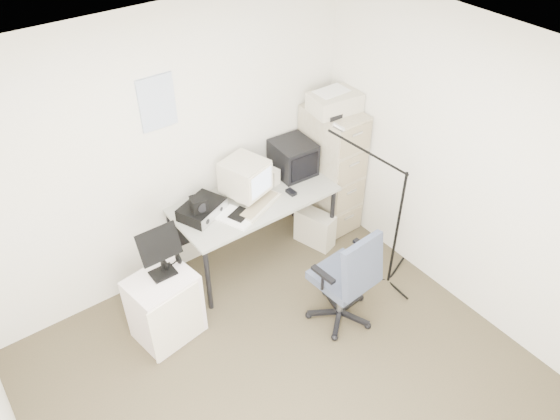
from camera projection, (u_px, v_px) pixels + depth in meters
floor at (296, 395)px, 4.21m from camera, size 3.60×3.60×0.01m
ceiling at (305, 100)px, 2.65m from camera, size 3.60×3.60×0.01m
wall_back at (167, 156)px, 4.56m from camera, size 3.60×0.02×2.50m
wall_right at (480, 182)px, 4.27m from camera, size 0.02×3.60×2.50m
wall_calendar at (157, 103)px, 4.23m from camera, size 0.30×0.02×0.44m
filing_cabinet at (331, 169)px, 5.47m from camera, size 0.40×0.60×1.30m
printer at (335, 102)px, 5.02m from camera, size 0.49×0.36×0.17m
desk at (256, 229)px, 5.18m from camera, size 1.50×0.70×0.73m
crt_monitor at (245, 180)px, 4.86m from camera, size 0.43×0.44×0.38m
crt_tv at (293, 158)px, 5.19m from camera, size 0.38×0.40×0.33m
desk_speaker at (274, 177)px, 5.09m from camera, size 0.10×0.10×0.16m
keyboard at (259, 205)px, 4.85m from camera, size 0.51×0.34×0.03m
mouse at (291, 192)px, 5.01m from camera, size 0.07×0.11×0.03m
radio_receiver at (202, 209)px, 4.74m from camera, size 0.47×0.41×0.11m
radio_speaker at (199, 204)px, 4.60m from camera, size 0.15×0.15×0.13m
papers at (236, 217)px, 4.73m from camera, size 0.32×0.37×0.02m
pc_tower at (315, 228)px, 5.47m from camera, size 0.28×0.43×0.37m
office_chair at (343, 275)px, 4.51m from camera, size 0.63×0.63×1.01m
side_cart at (165, 307)px, 4.48m from camera, size 0.57×0.48×0.63m
music_stand at (159, 252)px, 4.19m from camera, size 0.37×0.28×0.48m
headphones at (172, 261)px, 4.38m from camera, size 0.19×0.19×0.03m
mic_stand at (400, 214)px, 4.66m from camera, size 0.03×0.03×1.61m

